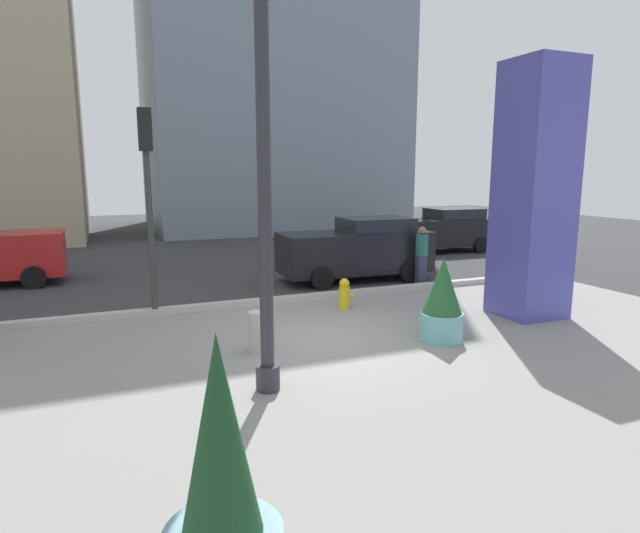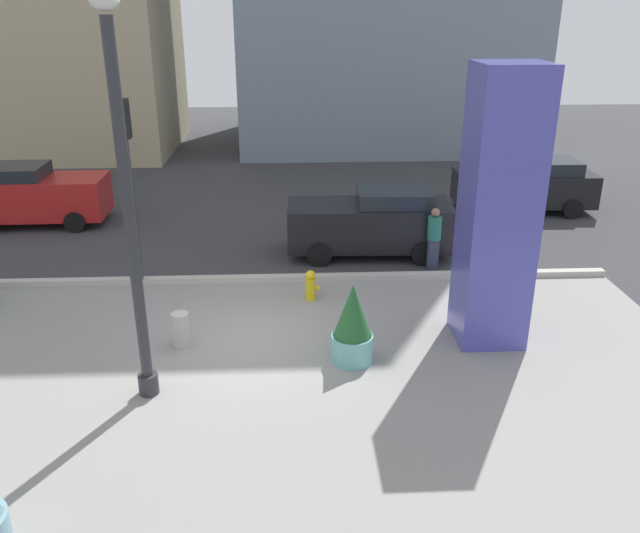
{
  "view_description": "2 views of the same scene",
  "coord_description": "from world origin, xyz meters",
  "px_view_note": "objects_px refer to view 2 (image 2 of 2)",
  "views": [
    {
      "loc": [
        -3.86,
        -9.14,
        3.23
      ],
      "look_at": [
        0.4,
        1.28,
        1.21
      ],
      "focal_mm": 29.56,
      "sensor_mm": 36.0,
      "label": 1
    },
    {
      "loc": [
        0.86,
        -12.11,
        6.55
      ],
      "look_at": [
        1.48,
        0.74,
        1.35
      ],
      "focal_mm": 36.33,
      "sensor_mm": 36.0,
      "label": 2
    }
  ],
  "objects_px": {
    "lamp_post": "(130,221)",
    "fire_hydrant": "(311,285)",
    "potted_plant_mid_plaza": "(352,326)",
    "car_far_lane": "(372,222)",
    "concrete_bollard": "(181,330)",
    "car_passing_lane": "(526,185)",
    "traffic_light_corner": "(128,163)",
    "art_pillar_blue": "(498,211)",
    "pedestrian_on_sidewalk": "(434,236)",
    "car_curb_west": "(36,195)"
  },
  "relations": [
    {
      "from": "lamp_post",
      "to": "fire_hydrant",
      "type": "height_order",
      "value": "lamp_post"
    },
    {
      "from": "potted_plant_mid_plaza",
      "to": "car_far_lane",
      "type": "distance_m",
      "value": 6.05
    },
    {
      "from": "lamp_post",
      "to": "car_far_lane",
      "type": "distance_m",
      "value": 8.8
    },
    {
      "from": "concrete_bollard",
      "to": "car_passing_lane",
      "type": "distance_m",
      "value": 13.72
    },
    {
      "from": "traffic_light_corner",
      "to": "car_far_lane",
      "type": "relative_size",
      "value": 1.0
    },
    {
      "from": "car_far_lane",
      "to": "car_passing_lane",
      "type": "bearing_deg",
      "value": 34.05
    },
    {
      "from": "concrete_bollard",
      "to": "traffic_light_corner",
      "type": "xyz_separation_m",
      "value": [
        -1.52,
        3.3,
        2.73
      ]
    },
    {
      "from": "fire_hydrant",
      "to": "concrete_bollard",
      "type": "distance_m",
      "value": 3.49
    },
    {
      "from": "fire_hydrant",
      "to": "concrete_bollard",
      "type": "relative_size",
      "value": 1.0
    },
    {
      "from": "lamp_post",
      "to": "fire_hydrant",
      "type": "bearing_deg",
      "value": 51.81
    },
    {
      "from": "art_pillar_blue",
      "to": "car_passing_lane",
      "type": "bearing_deg",
      "value": 66.42
    },
    {
      "from": "fire_hydrant",
      "to": "pedestrian_on_sidewalk",
      "type": "relative_size",
      "value": 0.44
    },
    {
      "from": "car_far_lane",
      "to": "concrete_bollard",
      "type": "bearing_deg",
      "value": -131.24
    },
    {
      "from": "lamp_post",
      "to": "car_curb_west",
      "type": "distance_m",
      "value": 11.76
    },
    {
      "from": "concrete_bollard",
      "to": "potted_plant_mid_plaza",
      "type": "bearing_deg",
      "value": -12.31
    },
    {
      "from": "traffic_light_corner",
      "to": "car_curb_west",
      "type": "bearing_deg",
      "value": 129.97
    },
    {
      "from": "lamp_post",
      "to": "traffic_light_corner",
      "type": "xyz_separation_m",
      "value": [
        -1.18,
        5.04,
        -0.19
      ]
    },
    {
      "from": "pedestrian_on_sidewalk",
      "to": "fire_hydrant",
      "type": "bearing_deg",
      "value": -151.37
    },
    {
      "from": "lamp_post",
      "to": "car_passing_lane",
      "type": "height_order",
      "value": "lamp_post"
    },
    {
      "from": "lamp_post",
      "to": "car_far_lane",
      "type": "xyz_separation_m",
      "value": [
        4.89,
        6.93,
        -2.35
      ]
    },
    {
      "from": "traffic_light_corner",
      "to": "car_curb_west",
      "type": "xyz_separation_m",
      "value": [
        -4.29,
        5.11,
        -2.14
      ]
    },
    {
      "from": "car_far_lane",
      "to": "pedestrian_on_sidewalk",
      "type": "distance_m",
      "value": 1.93
    },
    {
      "from": "fire_hydrant",
      "to": "lamp_post",
      "type": "bearing_deg",
      "value": -128.19
    },
    {
      "from": "potted_plant_mid_plaza",
      "to": "car_passing_lane",
      "type": "bearing_deg",
      "value": 55.16
    },
    {
      "from": "fire_hydrant",
      "to": "pedestrian_on_sidewalk",
      "type": "xyz_separation_m",
      "value": [
        3.31,
        1.81,
        0.57
      ]
    },
    {
      "from": "fire_hydrant",
      "to": "car_far_lane",
      "type": "bearing_deg",
      "value": 59.02
    },
    {
      "from": "lamp_post",
      "to": "pedestrian_on_sidewalk",
      "type": "xyz_separation_m",
      "value": [
        6.38,
        5.71,
        -2.35
      ]
    },
    {
      "from": "car_passing_lane",
      "to": "fire_hydrant",
      "type": "bearing_deg",
      "value": -137.56
    },
    {
      "from": "car_curb_west",
      "to": "car_passing_lane",
      "type": "distance_m",
      "value": 16.1
    },
    {
      "from": "traffic_light_corner",
      "to": "car_passing_lane",
      "type": "height_order",
      "value": "traffic_light_corner"
    },
    {
      "from": "potted_plant_mid_plaza",
      "to": "car_curb_west",
      "type": "relative_size",
      "value": 0.39
    },
    {
      "from": "potted_plant_mid_plaza",
      "to": "traffic_light_corner",
      "type": "height_order",
      "value": "traffic_light_corner"
    },
    {
      "from": "art_pillar_blue",
      "to": "car_passing_lane",
      "type": "xyz_separation_m",
      "value": [
        3.91,
        8.96,
        -1.91
      ]
    },
    {
      "from": "fire_hydrant",
      "to": "art_pillar_blue",
      "type": "bearing_deg",
      "value": -29.45
    },
    {
      "from": "car_far_lane",
      "to": "car_passing_lane",
      "type": "xyz_separation_m",
      "value": [
        5.73,
        3.87,
        -0.05
      ]
    },
    {
      "from": "concrete_bollard",
      "to": "pedestrian_on_sidewalk",
      "type": "height_order",
      "value": "pedestrian_on_sidewalk"
    },
    {
      "from": "traffic_light_corner",
      "to": "car_curb_west",
      "type": "distance_m",
      "value": 7.01
    },
    {
      "from": "concrete_bollard",
      "to": "car_curb_west",
      "type": "height_order",
      "value": "car_curb_west"
    },
    {
      "from": "lamp_post",
      "to": "art_pillar_blue",
      "type": "bearing_deg",
      "value": 15.41
    },
    {
      "from": "traffic_light_corner",
      "to": "car_far_lane",
      "type": "bearing_deg",
      "value": 17.36
    },
    {
      "from": "art_pillar_blue",
      "to": "pedestrian_on_sidewalk",
      "type": "distance_m",
      "value": 4.3
    },
    {
      "from": "traffic_light_corner",
      "to": "car_passing_lane",
      "type": "relative_size",
      "value": 0.99
    },
    {
      "from": "car_curb_west",
      "to": "car_passing_lane",
      "type": "bearing_deg",
      "value": 2.35
    },
    {
      "from": "lamp_post",
      "to": "concrete_bollard",
      "type": "distance_m",
      "value": 3.41
    },
    {
      "from": "pedestrian_on_sidewalk",
      "to": "car_curb_west",
      "type": "bearing_deg",
      "value": 159.46
    },
    {
      "from": "art_pillar_blue",
      "to": "fire_hydrant",
      "type": "xyz_separation_m",
      "value": [
        -3.64,
        2.06,
        -2.43
      ]
    },
    {
      "from": "art_pillar_blue",
      "to": "potted_plant_mid_plaza",
      "type": "height_order",
      "value": "art_pillar_blue"
    },
    {
      "from": "pedestrian_on_sidewalk",
      "to": "art_pillar_blue",
      "type": "bearing_deg",
      "value": -85.07
    },
    {
      "from": "concrete_bollard",
      "to": "car_curb_west",
      "type": "bearing_deg",
      "value": 124.61
    },
    {
      "from": "car_far_lane",
      "to": "art_pillar_blue",
      "type": "bearing_deg",
      "value": -70.29
    }
  ]
}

